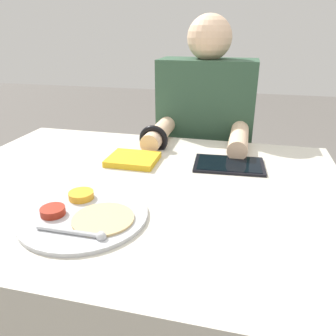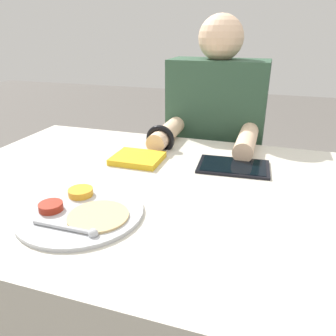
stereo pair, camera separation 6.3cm
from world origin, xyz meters
name	(u,v)px [view 1 (the left image)]	position (x,y,z in m)	size (l,w,h in m)	color
dining_table	(139,286)	(0.00, 0.00, 0.39)	(1.21, 0.91, 0.77)	beige
thali_tray	(84,214)	(-0.06, -0.21, 0.78)	(0.30, 0.30, 0.03)	#B7BABF
red_notebook	(133,160)	(-0.06, 0.15, 0.78)	(0.16, 0.14, 0.02)	silver
tablet_device	(229,165)	(0.26, 0.20, 0.78)	(0.24, 0.17, 0.01)	black
person_diner	(203,167)	(0.13, 0.61, 0.59)	(0.42, 0.48, 1.25)	black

